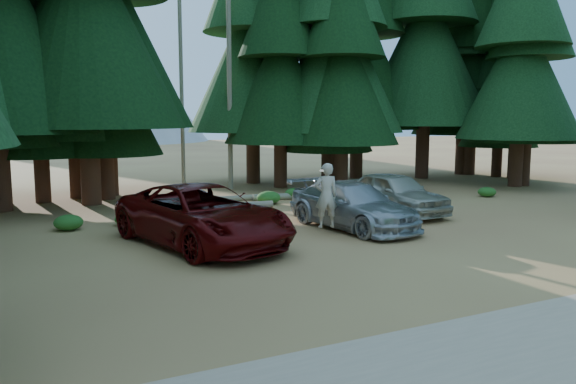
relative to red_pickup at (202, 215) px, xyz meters
name	(u,v)px	position (x,y,z in m)	size (l,w,h in m)	color
ground	(394,250)	(4.43, -2.93, -0.85)	(160.00, 160.00, 0.00)	#9D6942
forest_belt_north	(213,189)	(4.43, 12.07, -0.85)	(36.00, 7.00, 22.00)	black
snag_front	(229,68)	(5.23, 11.57, 5.15)	(0.24, 0.24, 12.00)	gray
snag_back	(181,89)	(3.23, 13.07, 4.15)	(0.20, 0.20, 10.00)	gray
mountain_peak	(48,62)	(1.84, 85.30, 11.86)	(48.00, 50.00, 28.00)	gray
red_pickup	(202,215)	(0.00, 0.00, 0.00)	(2.82, 6.11, 1.70)	#500607
silver_minivan_center	(352,206)	(5.13, 0.22, -0.11)	(2.07, 5.09, 1.48)	#AAACB2
silver_minivan_right	(394,193)	(7.98, 1.79, -0.06)	(1.85, 4.61, 1.57)	#B5B1A1
frisbee_player	(326,195)	(3.88, -0.23, 0.36)	(0.82, 0.64, 1.98)	beige
log_left	(226,207)	(2.70, 5.47, -0.71)	(0.28, 0.28, 3.86)	gray
log_mid	(240,198)	(4.14, 7.57, -0.73)	(0.24, 0.24, 2.91)	gray
log_right	(302,196)	(6.79, 6.81, -0.71)	(0.28, 0.28, 4.42)	gray
shrub_far_left	(68,222)	(-3.15, 3.94, -0.60)	(0.90, 0.90, 0.50)	#1F5A1B
shrub_left	(126,219)	(-1.36, 3.94, -0.65)	(0.74, 0.74, 0.41)	#1F5A1B
shrub_center_left	(269,198)	(4.85, 6.14, -0.58)	(0.98, 0.98, 0.54)	#1F5A1B
shrub_center_right	(294,193)	(6.54, 7.07, -0.61)	(0.87, 0.87, 0.48)	#1F5A1B
shrub_right	(312,195)	(6.79, 5.92, -0.55)	(1.10, 1.10, 0.60)	#1F5A1B
shrub_far_right	(342,196)	(7.48, 4.57, -0.47)	(1.39, 1.39, 0.76)	#1F5A1B
shrub_edge_east	(487,192)	(14.67, 3.72, -0.63)	(0.80, 0.80, 0.44)	#1F5A1B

